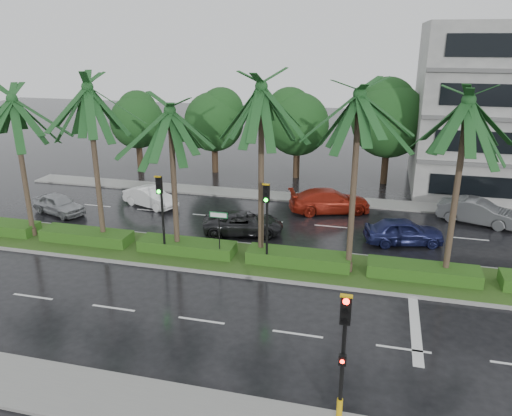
% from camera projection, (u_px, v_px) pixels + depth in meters
% --- Properties ---
extents(ground, '(120.00, 120.00, 0.00)m').
position_uv_depth(ground, '(236.00, 268.00, 25.04)').
color(ground, black).
rests_on(ground, ground).
extents(near_sidewalk, '(40.00, 2.40, 0.12)m').
position_uv_depth(near_sidewalk, '(144.00, 405.00, 15.68)').
color(near_sidewalk, gray).
rests_on(near_sidewalk, ground).
extents(far_sidewalk, '(40.00, 2.00, 0.12)m').
position_uv_depth(far_sidewalk, '(283.00, 196.00, 36.01)').
color(far_sidewalk, gray).
rests_on(far_sidewalk, ground).
extents(median, '(36.00, 4.00, 0.15)m').
position_uv_depth(median, '(241.00, 259.00, 25.93)').
color(median, gray).
rests_on(median, ground).
extents(hedge, '(35.20, 1.40, 0.60)m').
position_uv_depth(hedge, '(241.00, 252.00, 25.81)').
color(hedge, '#244C15').
rests_on(hedge, median).
extents(lane_markings, '(34.00, 13.06, 0.01)m').
position_uv_depth(lane_markings, '(294.00, 279.00, 23.94)').
color(lane_markings, silver).
rests_on(lane_markings, ground).
extents(palm_row, '(26.30, 4.20, 9.50)m').
position_uv_depth(palm_row, '(215.00, 110.00, 23.73)').
color(palm_row, '#3E3323').
rests_on(palm_row, median).
extents(signal_near, '(0.34, 0.45, 4.36)m').
position_uv_depth(signal_near, '(343.00, 353.00, 14.22)').
color(signal_near, black).
rests_on(signal_near, near_sidewalk).
extents(signal_median_left, '(0.34, 0.42, 4.36)m').
position_uv_depth(signal_median_left, '(161.00, 204.00, 25.26)').
color(signal_median_left, black).
rests_on(signal_median_left, median).
extents(signal_median_right, '(0.34, 0.42, 4.36)m').
position_uv_depth(signal_median_right, '(267.00, 213.00, 23.98)').
color(signal_median_right, black).
rests_on(signal_median_right, median).
extents(street_sign, '(0.95, 0.09, 2.60)m').
position_uv_depth(street_sign, '(219.00, 224.00, 25.01)').
color(street_sign, black).
rests_on(street_sign, median).
extents(bg_trees, '(32.61, 5.67, 8.19)m').
position_uv_depth(bg_trees, '(307.00, 120.00, 39.43)').
color(bg_trees, '#311F16').
rests_on(bg_trees, ground).
extents(car_silver, '(2.71, 4.18, 1.32)m').
position_uv_depth(car_silver, '(59.00, 204.00, 32.50)').
color(car_silver, '#96999D').
rests_on(car_silver, ground).
extents(car_white, '(2.68, 4.25, 1.32)m').
position_uv_depth(car_white, '(150.00, 197.00, 33.89)').
color(car_white, white).
rests_on(car_white, ground).
extents(car_darkgrey, '(3.28, 5.09, 1.31)m').
position_uv_depth(car_darkgrey, '(243.00, 223.00, 29.26)').
color(car_darkgrey, '#232326').
rests_on(car_darkgrey, ground).
extents(car_red, '(3.82, 5.72, 1.54)m').
position_uv_depth(car_red, '(330.00, 201.00, 32.80)').
color(car_red, maroon).
rests_on(car_red, ground).
extents(car_blue, '(2.71, 4.61, 1.47)m').
position_uv_depth(car_blue, '(404.00, 231.00, 27.79)').
color(car_blue, '#1A1F4F').
rests_on(car_blue, ground).
extents(car_grey, '(2.95, 4.92, 1.53)m').
position_uv_depth(car_grey, '(478.00, 212.00, 30.78)').
color(car_grey, '#55575A').
rests_on(car_grey, ground).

